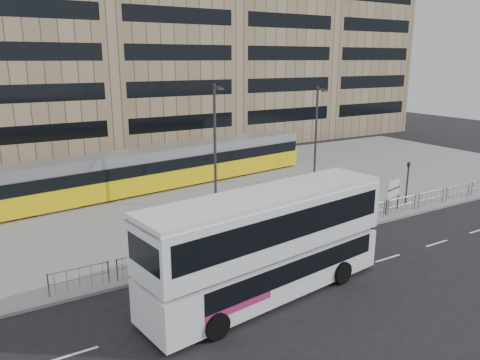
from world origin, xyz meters
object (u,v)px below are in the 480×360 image
station_sign (393,190)px  ad_panel (348,214)px  tram (164,167)px  pedestrian (264,210)px  lamp_post_west (215,141)px  traffic_light_east (408,178)px  double_decker_bus (268,241)px  lamp_post_east (316,132)px  traffic_light_west (245,216)px

station_sign → ad_panel: size_ratio=1.56×
tram → pedestrian: 11.62m
tram → lamp_post_west: lamp_post_west is taller
lamp_post_west → traffic_light_east: bearing=-30.1°
double_decker_bus → lamp_post_west: bearing=64.3°
double_decker_bus → lamp_post_west: size_ratio=1.43×
lamp_post_east → traffic_light_west: bearing=-144.2°
double_decker_bus → station_sign: size_ratio=5.57×
pedestrian → traffic_light_east: traffic_light_east is taller
traffic_light_west → double_decker_bus: bearing=-94.8°
station_sign → lamp_post_west: size_ratio=0.26×
pedestrian → double_decker_bus: bearing=126.6°
traffic_light_west → lamp_post_west: size_ratio=0.37×
pedestrian → traffic_light_east: bearing=-120.3°
tram → traffic_light_east: tram is taller
traffic_light_west → lamp_post_west: 8.49m
tram → lamp_post_east: (10.94, -5.52, 2.70)m
pedestrian → ad_panel: bearing=-145.6°
double_decker_bus → lamp_post_west: lamp_post_west is taller
tram → double_decker_bus: bearing=-106.4°
tram → ad_panel: (6.13, -14.40, -0.82)m
tram → lamp_post_west: 7.32m
lamp_post_west → tram: bearing=100.1°
traffic_light_east → station_sign: bearing=176.1°
tram → traffic_light_west: (-1.23, -14.30, 0.35)m
ad_panel → station_sign: bearing=22.8°
traffic_light_east → traffic_light_west: bearing=165.8°
ad_panel → pedestrian: bearing=160.5°
station_sign → pedestrian: station_sign is taller
station_sign → lamp_post_east: lamp_post_east is taller
ad_panel → traffic_light_east: traffic_light_east is taller
ad_panel → lamp_post_east: 10.69m
tram → lamp_post_west: size_ratio=3.28×
double_decker_bus → tram: 18.95m
pedestrian → lamp_post_west: size_ratio=0.23×
double_decker_bus → tram: size_ratio=0.44×
pedestrian → lamp_post_east: (9.04, 5.93, 3.35)m
double_decker_bus → tram: double_decker_bus is taller
tram → lamp_post_east: size_ratio=3.49×
double_decker_bus → pedestrian: double_decker_bus is taller
traffic_light_west → lamp_post_east: lamp_post_east is taller
ad_panel → traffic_light_west: (-7.36, 0.10, 1.17)m
pedestrian → traffic_light_west: bearing=111.6°
tram → traffic_light_east: 18.40m
traffic_light_west → traffic_light_east: size_ratio=1.00×
double_decker_bus → traffic_light_west: double_decker_bus is taller
station_sign → lamp_post_west: 12.39m
double_decker_bus → pedestrian: size_ratio=6.15×
double_decker_bus → traffic_light_east: bearing=11.7°
ad_panel → traffic_light_east: bearing=24.9°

